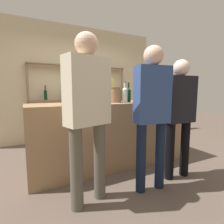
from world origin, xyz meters
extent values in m
plane|color=brown|center=(0.00, 0.00, 0.00)|extent=(16.00, 16.00, 0.00)
cube|color=#997551|center=(0.00, 0.00, 0.52)|extent=(2.56, 0.66, 1.04)
cube|color=beige|center=(0.00, 1.93, 1.40)|extent=(4.16, 0.12, 2.80)
cylinder|color=#897056|center=(-1.19, 1.75, 0.92)|extent=(0.05, 0.05, 1.83)
cylinder|color=#897056|center=(1.19, 1.75, 0.92)|extent=(0.05, 0.05, 1.83)
cube|color=#897056|center=(0.00, 1.75, 1.82)|extent=(2.42, 0.18, 0.02)
cube|color=#897056|center=(0.00, 1.75, 1.01)|extent=(2.42, 0.18, 0.02)
cylinder|color=black|center=(-0.82, 1.75, 1.12)|extent=(0.07, 0.07, 0.21)
cone|color=black|center=(-0.82, 1.75, 1.24)|extent=(0.07, 0.07, 0.03)
cylinder|color=black|center=(-0.82, 1.75, 1.30)|extent=(0.03, 0.03, 0.08)
cylinder|color=black|center=(-0.82, 1.75, 1.34)|extent=(0.03, 0.03, 0.01)
cylinder|color=black|center=(-0.41, 1.75, 1.12)|extent=(0.07, 0.07, 0.21)
cone|color=black|center=(-0.41, 1.75, 1.24)|extent=(0.07, 0.07, 0.03)
cylinder|color=black|center=(-0.41, 1.75, 1.30)|extent=(0.03, 0.03, 0.08)
cylinder|color=#232328|center=(-0.41, 1.75, 1.35)|extent=(0.03, 0.03, 0.01)
cylinder|color=silver|center=(0.00, 1.75, 1.12)|extent=(0.07, 0.07, 0.21)
cone|color=silver|center=(0.00, 1.75, 1.24)|extent=(0.07, 0.07, 0.03)
cylinder|color=silver|center=(0.00, 1.75, 1.30)|extent=(0.03, 0.03, 0.09)
cylinder|color=black|center=(0.00, 1.75, 1.35)|extent=(0.03, 0.03, 0.01)
cylinder|color=black|center=(0.41, 1.75, 1.11)|extent=(0.07, 0.07, 0.19)
cone|color=black|center=(0.41, 1.75, 1.23)|extent=(0.07, 0.07, 0.03)
cylinder|color=black|center=(0.41, 1.75, 1.29)|extent=(0.03, 0.03, 0.09)
cylinder|color=black|center=(0.41, 1.75, 1.34)|extent=(0.03, 0.03, 0.01)
cylinder|color=black|center=(0.82, 1.75, 1.11)|extent=(0.08, 0.08, 0.19)
cone|color=black|center=(0.82, 1.75, 1.23)|extent=(0.08, 0.08, 0.04)
cylinder|color=black|center=(0.82, 1.75, 1.29)|extent=(0.03, 0.03, 0.08)
cylinder|color=maroon|center=(0.82, 1.75, 1.33)|extent=(0.03, 0.03, 0.01)
cylinder|color=black|center=(-0.62, -0.10, 1.15)|extent=(0.09, 0.09, 0.22)
cone|color=black|center=(-0.62, -0.10, 1.28)|extent=(0.09, 0.09, 0.04)
cylinder|color=black|center=(-0.62, -0.10, 1.34)|extent=(0.03, 0.03, 0.09)
cylinder|color=#232328|center=(-0.62, -0.10, 1.39)|extent=(0.04, 0.04, 0.01)
cylinder|color=silver|center=(0.16, -0.13, 1.14)|extent=(0.09, 0.09, 0.21)
cone|color=silver|center=(0.16, -0.13, 1.27)|extent=(0.09, 0.09, 0.04)
cylinder|color=silver|center=(0.16, -0.13, 1.32)|extent=(0.03, 0.03, 0.07)
cylinder|color=#232328|center=(0.16, -0.13, 1.36)|extent=(0.03, 0.03, 0.01)
cylinder|color=black|center=(0.28, -0.05, 1.14)|extent=(0.08, 0.08, 0.20)
cone|color=black|center=(0.28, -0.05, 1.26)|extent=(0.08, 0.08, 0.04)
cylinder|color=black|center=(0.28, -0.05, 1.32)|extent=(0.03, 0.03, 0.09)
cylinder|color=gold|center=(0.28, -0.05, 1.37)|extent=(0.03, 0.03, 0.01)
cylinder|color=black|center=(-0.46, -0.02, 1.14)|extent=(0.08, 0.08, 0.21)
cone|color=black|center=(-0.46, -0.02, 1.27)|extent=(0.08, 0.08, 0.04)
cylinder|color=black|center=(-0.46, -0.02, 1.32)|extent=(0.03, 0.03, 0.08)
cylinder|color=maroon|center=(-0.46, -0.02, 1.37)|extent=(0.03, 0.03, 0.01)
cylinder|color=black|center=(-0.14, 0.15, 1.16)|extent=(0.07, 0.07, 0.23)
cone|color=black|center=(-0.14, 0.15, 1.29)|extent=(0.07, 0.07, 0.03)
cylinder|color=black|center=(-0.14, 0.15, 1.34)|extent=(0.03, 0.03, 0.08)
cylinder|color=gold|center=(-0.14, 0.15, 1.39)|extent=(0.03, 0.03, 0.01)
cylinder|color=#0F1956|center=(0.63, -0.19, 1.16)|extent=(0.08, 0.08, 0.24)
cone|color=#0F1956|center=(0.63, -0.19, 1.29)|extent=(0.08, 0.08, 0.04)
cylinder|color=#0F1956|center=(0.63, -0.19, 1.35)|extent=(0.03, 0.03, 0.08)
cylinder|color=gold|center=(0.63, -0.19, 1.40)|extent=(0.03, 0.03, 0.01)
cylinder|color=#846647|center=(0.04, -0.03, 1.16)|extent=(0.19, 0.19, 0.23)
cylinder|color=#846647|center=(0.04, -0.03, 1.27)|extent=(0.20, 0.20, 0.01)
cylinder|color=silver|center=(-0.72, 0.05, 1.11)|extent=(0.10, 0.10, 0.14)
sphere|color=tan|center=(-0.73, 0.06, 1.11)|extent=(0.02, 0.02, 0.02)
sphere|color=tan|center=(-0.71, 0.05, 1.11)|extent=(0.02, 0.02, 0.02)
sphere|color=tan|center=(-0.71, 0.06, 1.10)|extent=(0.02, 0.02, 0.02)
sphere|color=tan|center=(-0.75, 0.08, 1.08)|extent=(0.02, 0.02, 0.02)
sphere|color=tan|center=(-0.71, 0.03, 1.09)|extent=(0.02, 0.02, 0.02)
sphere|color=tan|center=(-0.74, 0.04, 1.10)|extent=(0.02, 0.02, 0.02)
cylinder|color=#121C33|center=(0.22, -0.90, 0.42)|extent=(0.12, 0.12, 0.85)
cylinder|color=#121C33|center=(-0.04, -0.86, 0.42)|extent=(0.12, 0.12, 0.85)
cube|color=navy|center=(0.09, -0.88, 1.18)|extent=(0.44, 0.24, 0.67)
sphere|color=#DBB293|center=(0.09, -0.88, 1.63)|extent=(0.23, 0.23, 0.23)
cylinder|color=brown|center=(0.17, 0.94, 0.42)|extent=(0.11, 0.11, 0.83)
cylinder|color=brown|center=(0.43, 1.00, 0.42)|extent=(0.11, 0.11, 0.83)
cube|color=#D1C64C|center=(0.30, 0.97, 1.16)|extent=(0.43, 0.27, 0.66)
sphere|color=tan|center=(0.30, 0.97, 1.60)|extent=(0.23, 0.23, 0.23)
cylinder|color=black|center=(0.78, -0.80, 0.40)|extent=(0.12, 0.12, 0.80)
cylinder|color=black|center=(0.50, -0.79, 0.40)|extent=(0.12, 0.12, 0.80)
cube|color=black|center=(0.64, -0.79, 1.11)|extent=(0.44, 0.21, 0.63)
sphere|color=beige|center=(0.64, -0.79, 1.53)|extent=(0.22, 0.22, 0.22)
cylinder|color=#575347|center=(-0.53, -0.75, 0.44)|extent=(0.13, 0.13, 0.88)
cylinder|color=#575347|center=(-0.82, -0.83, 0.44)|extent=(0.13, 0.13, 0.88)
cube|color=beige|center=(-0.68, -0.79, 1.22)|extent=(0.51, 0.33, 0.69)
sphere|color=#DBB293|center=(-0.68, -0.79, 1.69)|extent=(0.24, 0.24, 0.24)
camera|label=1|loc=(-1.26, -2.51, 1.23)|focal=28.00mm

